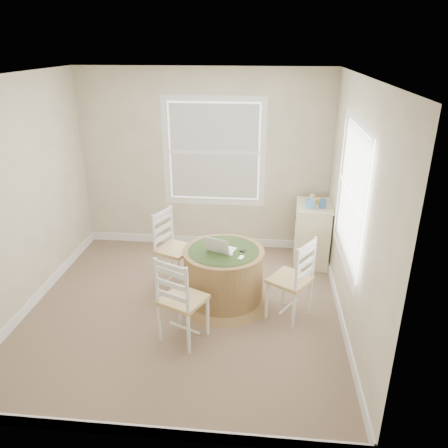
# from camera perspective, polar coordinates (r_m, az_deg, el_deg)

# --- Properties ---
(room) EXTENTS (3.64, 3.64, 2.64)m
(room) POSITION_cam_1_polar(r_m,az_deg,el_deg) (4.76, -3.44, 3.04)
(room) COLOR #8D7259
(room) RESTS_ON ground
(round_table) EXTENTS (1.13, 1.13, 0.68)m
(round_table) POSITION_cam_1_polar(r_m,az_deg,el_deg) (5.18, -0.05, -6.47)
(round_table) COLOR olive
(round_table) RESTS_ON ground
(chair_left) EXTENTS (0.53, 0.54, 0.95)m
(chair_left) POSITION_cam_1_polar(r_m,az_deg,el_deg) (5.56, -6.42, -3.27)
(chair_left) COLOR white
(chair_left) RESTS_ON ground
(chair_near) EXTENTS (0.55, 0.54, 0.95)m
(chair_near) POSITION_cam_1_polar(r_m,az_deg,el_deg) (4.53, -5.37, -9.73)
(chair_near) COLOR white
(chair_near) RESTS_ON ground
(chair_right) EXTENTS (0.56, 0.57, 0.95)m
(chair_right) POSITION_cam_1_polar(r_m,az_deg,el_deg) (4.91, 8.60, -7.14)
(chair_right) COLOR white
(chair_right) RESTS_ON ground
(laptop) EXTENTS (0.36, 0.34, 0.21)m
(laptop) POSITION_cam_1_polar(r_m,az_deg,el_deg) (5.02, -0.43, -3.21)
(laptop) COLOR white
(laptop) RESTS_ON round_table
(mouse) EXTENTS (0.08, 0.10, 0.03)m
(mouse) POSITION_cam_1_polar(r_m,az_deg,el_deg) (4.94, 0.90, -3.93)
(mouse) COLOR white
(mouse) RESTS_ON round_table
(phone) EXTENTS (0.07, 0.10, 0.02)m
(phone) POSITION_cam_1_polar(r_m,az_deg,el_deg) (4.87, 2.25, -4.43)
(phone) COLOR #B7BABF
(phone) RESTS_ON round_table
(keys) EXTENTS (0.07, 0.07, 0.02)m
(keys) POSITION_cam_1_polar(r_m,az_deg,el_deg) (5.01, 2.47, -3.57)
(keys) COLOR black
(keys) RESTS_ON round_table
(corner_chest) EXTENTS (0.53, 0.67, 0.86)m
(corner_chest) POSITION_cam_1_polar(r_m,az_deg,el_deg) (6.18, 11.42, -1.24)
(corner_chest) COLOR #F8F1BA
(corner_chest) RESTS_ON ground
(tissue_box) EXTENTS (0.13, 0.13, 0.10)m
(tissue_box) POSITION_cam_1_polar(r_m,az_deg,el_deg) (5.88, 11.10, 2.58)
(tissue_box) COLOR #578FC8
(tissue_box) RESTS_ON corner_chest
(box_yellow) EXTENTS (0.15, 0.11, 0.06)m
(box_yellow) POSITION_cam_1_polar(r_m,az_deg,el_deg) (6.09, 12.46, 2.99)
(box_yellow) COLOR gold
(box_yellow) RESTS_ON corner_chest
(box_blue) EXTENTS (0.08, 0.08, 0.12)m
(box_blue) POSITION_cam_1_polar(r_m,az_deg,el_deg) (5.89, 12.90, 2.58)
(box_blue) COLOR #325C97
(box_blue) RESTS_ON corner_chest
(cup_cream) EXTENTS (0.07, 0.07, 0.09)m
(cup_cream) POSITION_cam_1_polar(r_m,az_deg,el_deg) (6.16, 11.47, 3.44)
(cup_cream) COLOR beige
(cup_cream) RESTS_ON corner_chest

